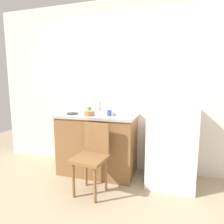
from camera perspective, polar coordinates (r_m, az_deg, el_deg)
The scene contains 12 objects.
ground_plane at distance 2.55m, azimuth 0.47°, elevation -24.81°, with size 8.00×8.00×0.00m, color tan.
back_wall at distance 3.11m, azimuth 5.69°, elevation 7.44°, with size 4.80×0.10×2.69m, color white.
cabinet_base at distance 3.05m, azimuth -4.30°, elevation -9.74°, with size 1.16×0.60×0.90m, color olive.
countertop at distance 2.93m, azimuth -4.41°, elevation -1.01°, with size 1.20×0.64×0.04m, color #B7B7BC.
faucet at distance 3.20m, azimuth -5.13°, elevation 2.14°, with size 0.02×0.02×0.22m, color #B7B7BC.
refrigerator at distance 2.82m, azimuth 17.11°, elevation -9.31°, with size 0.63×0.63×1.12m, color white.
chair at distance 2.51m, azimuth -5.95°, elevation -12.61°, with size 0.44×0.44×0.89m.
dish_tray at distance 2.85m, azimuth 3.35°, elevation -0.37°, with size 0.28×0.20×0.05m, color white.
terracotta_bowl at distance 2.80m, azimuth -6.85°, elevation -0.42°, with size 0.16×0.16×0.06m, color #C67042.
hotplate at distance 2.99m, azimuth -11.78°, elevation -0.40°, with size 0.17×0.17×0.02m, color #2D2D2D.
cup_blue at distance 2.76m, azimuth -0.85°, elevation -0.26°, with size 0.07×0.07×0.09m, color blue.
cup_green at distance 3.11m, azimuth -6.78°, elevation 0.73°, with size 0.07×0.07×0.09m, color green.
Camera 1 is at (0.59, -2.05, 1.40)m, focal length 30.55 mm.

